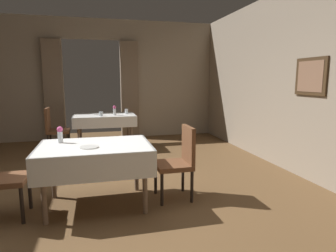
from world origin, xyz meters
The scene contains 13 objects.
ground centered at (0.00, 0.00, 0.00)m, with size 10.08×10.08×0.00m, color brown.
wall_right centered at (3.20, 0.00, 1.50)m, with size 0.16×8.40×3.00m.
wall_back centered at (0.00, 4.18, 1.51)m, with size 6.40×0.27×3.00m.
dining_table_mid centered at (0.03, 0.00, 0.65)m, with size 1.30×0.95×0.75m.
dining_table_far centered at (0.23, 2.98, 0.66)m, with size 1.32×0.88×0.75m.
chair_mid_right centered at (1.07, -0.02, 0.52)m, with size 0.44×0.44×0.93m.
chair_far_left centered at (-0.81, 2.92, 0.52)m, with size 0.44×0.44×0.93m.
flower_vase_mid centered at (-0.37, 0.22, 0.86)m, with size 0.07×0.07×0.20m.
plate_mid_b centered at (-0.03, -0.12, 0.76)m, with size 0.21×0.21×0.01m, color white.
flower_vase_far centered at (0.44, 2.84, 0.86)m, with size 0.07×0.07×0.21m.
glass_far_b centered at (0.72, 3.02, 0.81)m, with size 0.08×0.08×0.11m, color silver.
plate_far_c centered at (0.07, 3.06, 0.76)m, with size 0.23×0.23×0.01m, color white.
glass_far_d centered at (0.16, 2.76, 0.80)m, with size 0.08×0.08×0.09m, color silver.
Camera 1 is at (0.06, -3.42, 1.51)m, focal length 30.72 mm.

